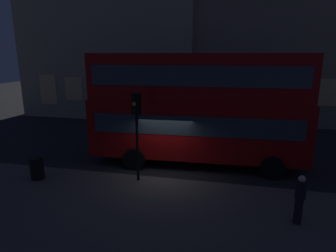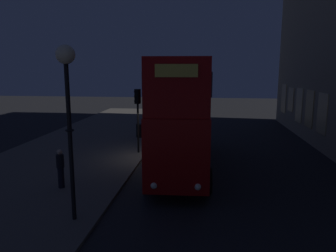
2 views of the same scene
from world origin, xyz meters
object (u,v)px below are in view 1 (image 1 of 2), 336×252
object	(u,v)px
double_decker_bus	(197,104)
litter_bin	(37,168)
pedestrian	(300,199)
traffic_light_near_kerb	(136,119)

from	to	relation	value
double_decker_bus	litter_bin	bearing A→B (deg)	-153.98
double_decker_bus	pedestrian	bearing A→B (deg)	-53.14
traffic_light_near_kerb	litter_bin	bearing A→B (deg)	-153.71
double_decker_bus	litter_bin	xyz separation A→B (m)	(-6.49, -3.50, -2.45)
double_decker_bus	pedestrian	xyz separation A→B (m)	(3.85, -4.73, -2.08)
double_decker_bus	pedestrian	distance (m)	6.44
pedestrian	litter_bin	world-z (taller)	pedestrian
double_decker_bus	litter_bin	distance (m)	7.77
traffic_light_near_kerb	litter_bin	size ratio (longest dim) A/B	3.88
traffic_light_near_kerb	double_decker_bus	bearing A→B (deg)	67.63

